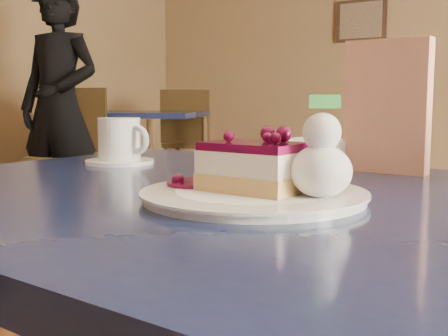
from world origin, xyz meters
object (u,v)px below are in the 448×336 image
Objects in this scene: bg_table_far_left at (138,198)px; cheesecake_slice at (254,167)px; main_table at (274,254)px; patron at (59,107)px; dessert_plate at (254,196)px; coffee_set at (120,143)px.

cheesecake_slice is at bearing -68.16° from bg_table_far_left.
cheesecake_slice is at bearing -90.00° from main_table.
patron reaches higher than cheesecake_slice.
dessert_plate is 0.04m from cheesecake_slice.
bg_table_far_left is at bearing 137.98° from main_table.
main_table is 0.75× the size of patron.
cheesecake_slice is (-0.00, -0.05, 0.13)m from main_table.
patron reaches higher than bg_table_far_left.
dessert_plate reaches higher than main_table.
coffee_set is (-0.45, 0.15, 0.13)m from main_table.
dessert_plate is 3.61m from patron.
dessert_plate is 0.14× the size of bg_table_far_left.
main_table is at bearing 87.49° from dessert_plate.
cheesecake_slice reaches higher than main_table.
patron is at bearing 144.13° from dessert_plate.
coffee_set is at bearing -70.73° from bg_table_far_left.
patron is (0.04, -0.85, 0.81)m from bg_table_far_left.
bg_table_far_left is (-2.96, 2.91, -0.65)m from main_table.
coffee_set reaches higher than main_table.
main_table is 9.98× the size of cheesecake_slice.
bg_table_far_left is at bearing 132.35° from coffee_set.
main_table is 0.66× the size of bg_table_far_left.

